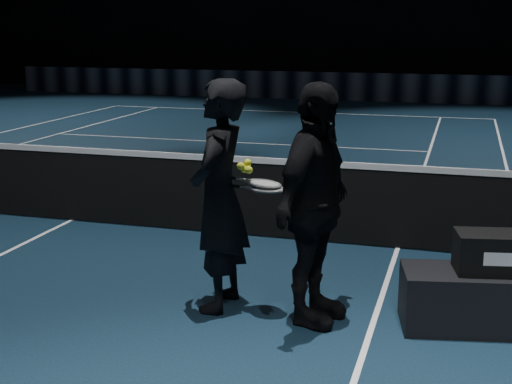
% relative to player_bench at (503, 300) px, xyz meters
% --- Properties ---
extents(floor, '(36.00, 36.00, 0.00)m').
position_rel_player_bench_xyz_m(floor, '(-5.13, 1.93, -0.24)').
color(floor, black).
rests_on(floor, ground).
extents(court_lines, '(10.98, 23.78, 0.01)m').
position_rel_player_bench_xyz_m(court_lines, '(-5.13, 1.93, -0.24)').
color(court_lines, white).
rests_on(court_lines, floor).
extents(net_mesh, '(12.80, 0.02, 0.86)m').
position_rel_player_bench_xyz_m(net_mesh, '(-5.13, 1.93, 0.21)').
color(net_mesh, black).
rests_on(net_mesh, floor).
extents(net_tape, '(12.80, 0.03, 0.07)m').
position_rel_player_bench_xyz_m(net_tape, '(-5.13, 1.93, 0.67)').
color(net_tape, white).
rests_on(net_tape, net_mesh).
extents(sponsor_backdrop, '(22.00, 0.15, 0.90)m').
position_rel_player_bench_xyz_m(sponsor_backdrop, '(-5.13, 17.43, 0.21)').
color(sponsor_backdrop, black).
rests_on(sponsor_backdrop, floor).
extents(player_bench, '(1.71, 0.85, 0.49)m').
position_rel_player_bench_xyz_m(player_bench, '(0.00, 0.00, 0.00)').
color(player_bench, black).
rests_on(player_bench, floor).
extents(racket_bag, '(0.87, 0.50, 0.33)m').
position_rel_player_bench_xyz_m(racket_bag, '(0.00, 0.00, 0.41)').
color(racket_bag, black).
rests_on(racket_bag, player_bench).
extents(bag_signature, '(0.37, 0.08, 0.11)m').
position_rel_player_bench_xyz_m(bag_signature, '(0.00, -0.18, 0.41)').
color(bag_signature, white).
rests_on(bag_signature, racket_bag).
extents(player_a, '(0.49, 0.74, 2.01)m').
position_rel_player_bench_xyz_m(player_a, '(-2.38, -0.20, 0.76)').
color(player_a, black).
rests_on(player_a, floor).
extents(player_b, '(0.74, 1.26, 2.01)m').
position_rel_player_bench_xyz_m(player_b, '(-1.53, -0.28, 0.76)').
color(player_b, black).
rests_on(player_b, floor).
extents(racket_lower, '(0.70, 0.28, 0.03)m').
position_rel_player_bench_xyz_m(racket_lower, '(-1.93, -0.24, 0.86)').
color(racket_lower, black).
rests_on(racket_lower, player_a).
extents(racket_upper, '(0.68, 0.23, 0.10)m').
position_rel_player_bench_xyz_m(racket_upper, '(-1.98, -0.20, 0.90)').
color(racket_upper, black).
rests_on(racket_upper, player_b).
extents(tennis_balls, '(0.12, 0.10, 0.12)m').
position_rel_player_bench_xyz_m(tennis_balls, '(-2.12, -0.22, 1.03)').
color(tennis_balls, yellow).
rests_on(tennis_balls, racket_upper).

